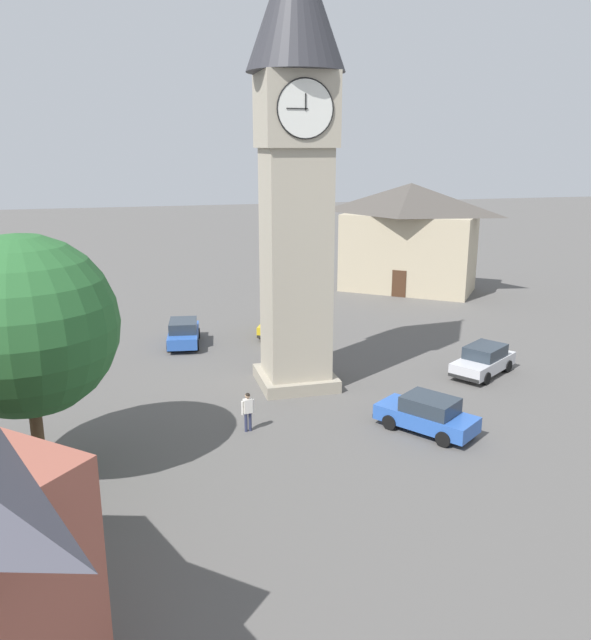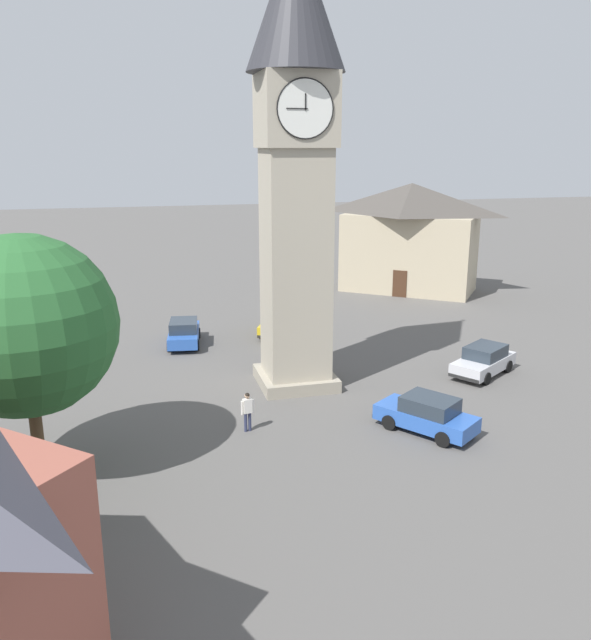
% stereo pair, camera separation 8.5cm
% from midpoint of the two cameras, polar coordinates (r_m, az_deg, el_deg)
% --- Properties ---
extents(ground_plane, '(200.00, 200.00, 0.00)m').
position_cam_midpoint_polar(ground_plane, '(31.97, -0.08, -5.69)').
color(ground_plane, '#565451').
extents(clock_tower, '(4.38, 4.38, 20.66)m').
position_cam_midpoint_polar(clock_tower, '(29.87, -0.09, 16.48)').
color(clock_tower, gray).
rests_on(clock_tower, ground).
extents(car_blue_kerb, '(3.33, 4.45, 1.53)m').
position_cam_midpoint_polar(car_blue_kerb, '(40.11, -1.61, -0.17)').
color(car_blue_kerb, gold).
rests_on(car_blue_kerb, ground).
extents(car_silver_kerb, '(2.23, 4.32, 1.53)m').
position_cam_midpoint_polar(car_silver_kerb, '(38.40, -9.99, -1.11)').
color(car_silver_kerb, '#2D5BB7').
rests_on(car_silver_kerb, ground).
extents(car_red_corner, '(3.76, 4.34, 1.53)m').
position_cam_midpoint_polar(car_red_corner, '(27.14, 11.53, -8.22)').
color(car_red_corner, '#2D5BB7').
rests_on(car_red_corner, ground).
extents(car_white_side, '(4.38, 3.67, 1.53)m').
position_cam_midpoint_polar(car_white_side, '(34.38, 16.31, -3.46)').
color(car_white_side, silver).
rests_on(car_white_side, ground).
extents(car_black_far, '(2.56, 4.40, 1.53)m').
position_cam_midpoint_polar(car_black_far, '(35.62, -21.28, -3.25)').
color(car_black_far, red).
rests_on(car_black_far, ground).
extents(pedestrian, '(0.55, 0.28, 1.69)m').
position_cam_midpoint_polar(pedestrian, '(26.61, -4.36, -7.85)').
color(pedestrian, '#2D3351').
rests_on(pedestrian, ground).
extents(tree, '(6.27, 6.27, 8.69)m').
position_cam_midpoint_polar(tree, '(23.45, -23.02, -0.52)').
color(tree, brown).
rests_on(tree, ground).
extents(building_shop_left, '(11.90, 10.98, 8.59)m').
position_cam_midpoint_polar(building_shop_left, '(52.54, 10.02, 7.32)').
color(building_shop_left, tan).
rests_on(building_shop_left, ground).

